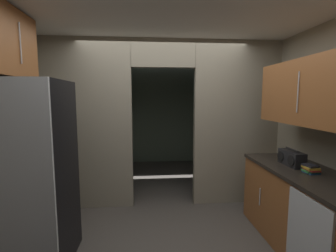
{
  "coord_description": "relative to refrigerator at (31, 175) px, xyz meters",
  "views": [
    {
      "loc": [
        -0.24,
        -2.42,
        1.69
      ],
      "look_at": [
        0.0,
        0.46,
        1.35
      ],
      "focal_mm": 25.92,
      "sensor_mm": 36.0,
      "label": 1
    }
  ],
  "objects": [
    {
      "name": "kitchen_overhead_slab",
      "position": [
        1.4,
        0.38,
        1.66
      ],
      "size": [
        4.04,
        6.59,
        0.06
      ],
      "primitive_type": "cube",
      "color": "silver"
    },
    {
      "name": "kitchen_partition",
      "position": [
        1.4,
        1.28,
        0.41
      ],
      "size": [
        3.64,
        0.12,
        2.56
      ],
      "color": "gray",
      "rests_on": "ground"
    },
    {
      "name": "adjoining_room_shell",
      "position": [
        1.4,
        3.14,
        0.35
      ],
      "size": [
        3.64,
        2.68,
        2.56
      ],
      "color": "slate",
      "rests_on": "ground"
    },
    {
      "name": "refrigerator",
      "position": [
        0.0,
        0.0,
        0.0
      ],
      "size": [
        0.72,
        0.77,
        1.86
      ],
      "color": "black",
      "rests_on": "ground"
    },
    {
      "name": "lower_cabinet_run",
      "position": [
        2.87,
        -0.05,
        -0.48
      ],
      "size": [
        0.69,
        1.79,
        0.9
      ],
      "color": "brown",
      "rests_on": "ground"
    },
    {
      "name": "dishwasher",
      "position": [
        2.54,
        -0.56,
        -0.51
      ],
      "size": [
        0.02,
        0.56,
        0.84
      ],
      "color": "#B7BABC",
      "rests_on": "ground"
    },
    {
      "name": "upper_cabinet_counterside",
      "position": [
        2.87,
        -0.05,
        0.82
      ],
      "size": [
        0.36,
        1.61,
        0.69
      ],
      "color": "brown"
    },
    {
      "name": "upper_cabinet_fridgeside",
      "position": [
        -0.24,
        0.1,
        1.29
      ],
      "size": [
        0.36,
        0.79,
        0.65
      ],
      "color": "brown"
    },
    {
      "name": "boombox",
      "position": [
        2.84,
        0.22,
        0.05
      ],
      "size": [
        0.15,
        0.36,
        0.2
      ],
      "color": "black",
      "rests_on": "lower_cabinet_run"
    },
    {
      "name": "book_stack",
      "position": [
        2.87,
        -0.08,
        0.01
      ],
      "size": [
        0.14,
        0.16,
        0.09
      ],
      "color": "#2D609E",
      "rests_on": "lower_cabinet_run"
    }
  ]
}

